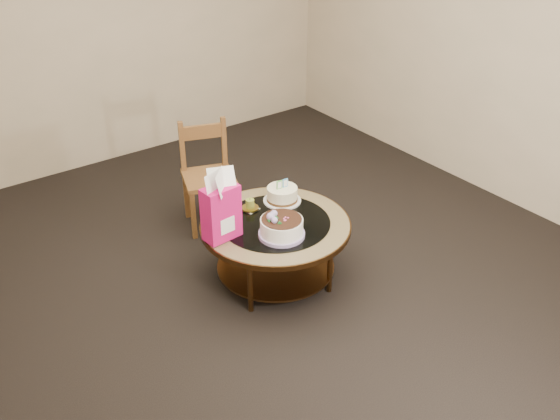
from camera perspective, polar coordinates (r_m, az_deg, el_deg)
ground at (r=4.45m, az=-0.40°, el=-6.11°), size 5.00×5.00×0.00m
room_walls at (r=3.73m, az=-0.48°, el=13.22°), size 4.52×5.02×2.61m
coffee_table at (r=4.23m, az=-0.41°, el=-2.00°), size 1.02×1.02×0.46m
decorated_cake at (r=4.01m, az=0.12°, el=-1.66°), size 0.30×0.30×0.18m
cream_cake at (r=4.40m, az=0.20°, el=1.41°), size 0.27×0.27×0.17m
gift_bag at (r=3.93m, az=-5.44°, el=0.39°), size 0.25×0.19×0.47m
pillar_candle at (r=4.31m, az=-2.75°, el=0.36°), size 0.12×0.12×0.09m
dining_chair at (r=4.89m, az=-6.60°, el=3.20°), size 0.49×0.49×0.84m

